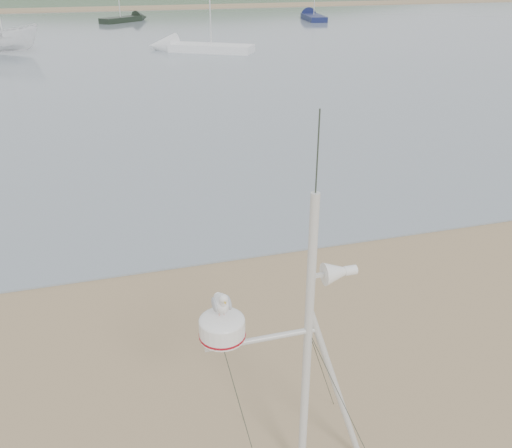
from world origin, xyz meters
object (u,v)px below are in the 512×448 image
object	(u,v)px
mast_rig	(301,408)
sailboat_white_near	(184,47)
sailboat_blue_far	(310,16)
sailboat_dark_mid	(131,18)

from	to	relation	value
mast_rig	sailboat_white_near	xyz separation A→B (m)	(4.12, 33.87, -0.78)
mast_rig	sailboat_blue_far	size ratio (longest dim) A/B	0.64
sailboat_blue_far	sailboat_white_near	distance (m)	24.83
sailboat_blue_far	sailboat_white_near	xyz separation A→B (m)	(-16.38, -18.66, -0.00)
sailboat_blue_far	sailboat_white_near	world-z (taller)	sailboat_white_near
sailboat_white_near	sailboat_dark_mid	xyz separation A→B (m)	(-1.90, 21.13, 0.00)
sailboat_blue_far	mast_rig	bearing A→B (deg)	-111.31
sailboat_dark_mid	sailboat_white_near	bearing A→B (deg)	-84.87
mast_rig	sailboat_blue_far	distance (m)	56.40
sailboat_blue_far	sailboat_dark_mid	xyz separation A→B (m)	(-18.27, 2.46, 0.00)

